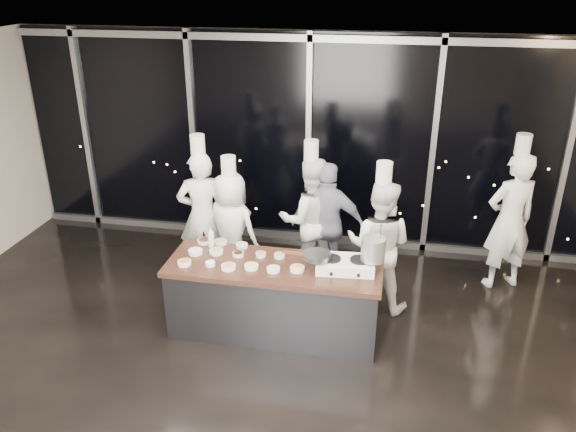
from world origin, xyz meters
The scene contains 15 objects.
ground centered at (0.00, 0.00, 0.00)m, with size 9.00×9.00×0.00m, color black.
room_shell centered at (0.18, 0.00, 2.25)m, with size 9.02×7.02×3.21m.
window_wall centered at (0.00, 3.43, 1.60)m, with size 8.90×0.11×3.20m.
demo_counter centered at (0.00, 0.90, 0.45)m, with size 2.46×0.86×0.90m.
stove centered at (0.80, 0.95, 0.96)m, with size 0.67×0.45×0.14m.
frying_pan centered at (0.48, 0.90, 1.07)m, with size 0.56×0.34×0.05m.
stock_pot centered at (1.10, 0.97, 1.17)m, with size 0.26×0.26×0.26m, color #AFAFB1.
prep_bowls centered at (-0.49, 0.96, 0.93)m, with size 1.45×0.74×0.05m.
squeeze_bottle centered at (-0.83, 1.19, 1.02)m, with size 0.07×0.07×0.26m.
chef_far_left centered at (-1.24, 2.04, 0.92)m, with size 0.76×0.61×2.04m.
chef_left centered at (-0.80, 1.93, 0.80)m, with size 0.89×0.71×1.81m.
chef_center centered at (0.21, 2.26, 0.88)m, with size 1.02×0.90×1.98m.
guest centered at (0.46, 2.19, 0.86)m, with size 1.03×0.49×1.71m.
chef_right centered at (1.15, 1.70, 0.86)m, with size 0.94×0.79×1.94m.
chef_side centered at (2.81, 2.53, 0.96)m, with size 0.82×0.69×2.13m.
Camera 1 is at (1.21, -4.57, 4.02)m, focal length 35.00 mm.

